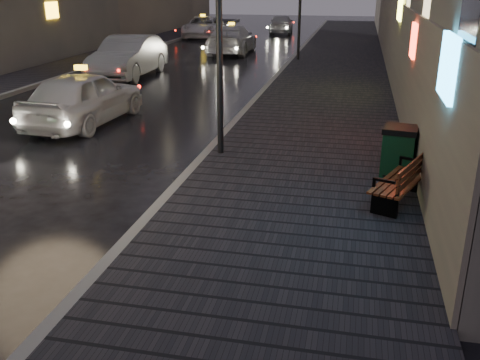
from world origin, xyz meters
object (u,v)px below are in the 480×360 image
object	(u,v)px
lamp_near	(219,3)
car_left_mid	(129,57)
taxi_near	(84,97)
taxi_mid	(232,39)
taxi_far	(203,27)
car_far	(281,24)
trash_bin	(399,151)
bench	(403,181)

from	to	relation	value
lamp_near	car_left_mid	world-z (taller)	lamp_near
taxi_near	taxi_mid	xyz separation A→B (m)	(0.55, 16.33, 0.01)
lamp_near	taxi_far	world-z (taller)	lamp_near
car_far	car_left_mid	bearing A→B (deg)	75.23
lamp_near	car_left_mid	xyz separation A→B (m)	(-6.62, 10.11, -2.63)
trash_bin	taxi_mid	world-z (taller)	taxi_mid
taxi_near	trash_bin	bearing A→B (deg)	164.09
taxi_mid	taxi_far	world-z (taller)	taxi_mid
bench	trash_bin	xyz separation A→B (m)	(0.01, 1.55, 0.09)
lamp_near	taxi_far	xyz separation A→B (m)	(-8.13, 26.91, -2.75)
car_left_mid	taxi_far	bearing A→B (deg)	93.81
lamp_near	taxi_mid	distance (m)	19.26
bench	car_left_mid	size ratio (longest dim) A/B	0.34
car_left_mid	taxi_mid	xyz separation A→B (m)	(2.54, 8.52, -0.07)
bench	taxi_far	distance (m)	31.56
car_left_mid	taxi_far	xyz separation A→B (m)	(-1.51, 16.80, -0.12)
taxi_far	bench	bearing A→B (deg)	-73.45
car_far	lamp_near	bearing A→B (deg)	90.47
car_far	trash_bin	bearing A→B (deg)	97.28
taxi_near	taxi_far	world-z (taller)	taxi_near
lamp_near	car_left_mid	bearing A→B (deg)	123.24
trash_bin	taxi_far	distance (m)	30.14
lamp_near	trash_bin	xyz separation A→B (m)	(3.95, -0.70, -2.82)
bench	car_far	xyz separation A→B (m)	(-6.97, 33.39, 0.15)
trash_bin	lamp_near	bearing A→B (deg)	-179.92
taxi_near	car_far	bearing A→B (deg)	-89.89
bench	car_left_mid	world-z (taller)	car_left_mid
trash_bin	car_left_mid	size ratio (longest dim) A/B	0.20
lamp_near	trash_bin	size ratio (longest dim) A/B	5.15
taxi_far	car_far	world-z (taller)	taxi_far
taxi_mid	lamp_near	bearing A→B (deg)	100.42
taxi_near	taxi_mid	distance (m)	16.34
taxi_mid	car_far	world-z (taller)	taxi_mid
trash_bin	taxi_mid	distance (m)	20.93
taxi_near	car_left_mid	bearing A→B (deg)	-72.44
bench	car_left_mid	bearing A→B (deg)	152.27
bench	trash_bin	size ratio (longest dim) A/B	1.72
trash_bin	taxi_near	bearing A→B (deg)	170.94
bench	trash_bin	distance (m)	1.56
lamp_near	taxi_mid	world-z (taller)	lamp_near
trash_bin	taxi_mid	size ratio (longest dim) A/B	0.19
taxi_mid	taxi_far	distance (m)	9.22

